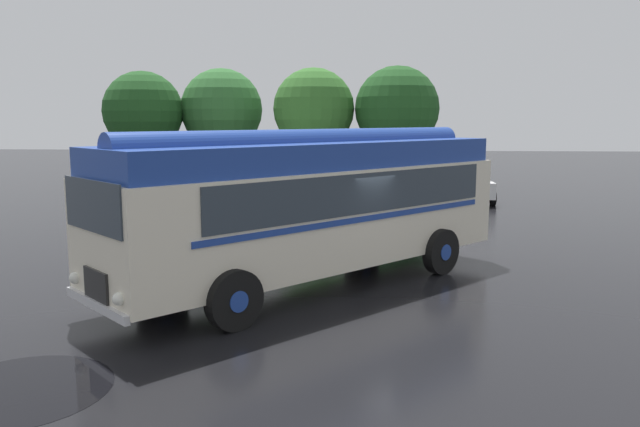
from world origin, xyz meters
name	(u,v)px	position (x,y,z in m)	size (l,w,h in m)	color
ground_plane	(338,281)	(0.00, 0.00, 0.00)	(120.00, 120.00, 0.00)	black
vintage_bus	(315,202)	(-0.51, -0.32, 1.89)	(8.72, 8.99, 3.49)	silver
car_near_left	(281,180)	(-3.32, 15.29, 0.85)	(2.00, 4.22, 1.66)	#B7BABF
car_mid_left	(342,181)	(-0.45, 14.74, 0.85)	(2.14, 4.29, 1.66)	silver
car_mid_right	(404,182)	(2.39, 14.56, 0.85)	(1.99, 4.21, 1.66)	black
car_far_right	(468,182)	(5.30, 14.62, 0.85)	(2.00, 4.22, 1.66)	silver
box_van	(228,170)	(-5.74, 14.67, 1.36)	(2.65, 5.89, 2.50)	silver
tree_far_left	(142,111)	(-11.84, 20.53, 4.12)	(4.41, 4.41, 6.34)	#4C3823
tree_left_of_centre	(223,108)	(-7.52, 21.77, 4.29)	(4.65, 4.65, 6.57)	#4C3823
tree_centre	(313,109)	(-2.20, 20.22, 4.23)	(4.41, 4.41, 6.45)	#4C3823
tree_right_of_centre	(395,109)	(2.19, 20.18, 4.21)	(4.53, 4.53, 6.52)	#4C3823
puddle_patch	(19,390)	(-4.18, -6.11, 0.00)	(2.53, 2.53, 0.01)	black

